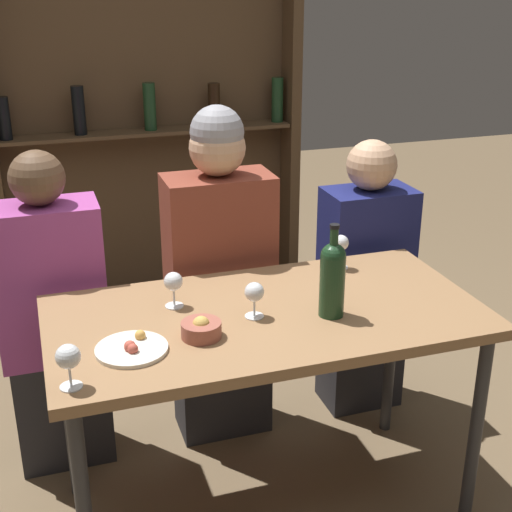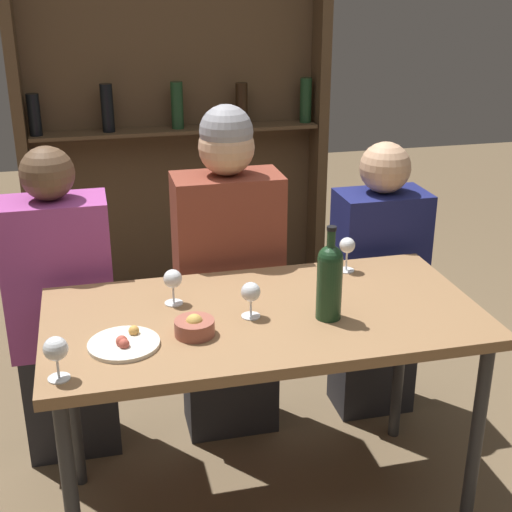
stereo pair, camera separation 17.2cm
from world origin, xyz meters
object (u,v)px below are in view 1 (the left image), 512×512
at_px(wine_glass_1, 341,245).
at_px(wine_glass_2, 254,293).
at_px(seated_person_left, 54,324).
at_px(seated_person_right, 364,285).
at_px(seated_person_center, 220,283).
at_px(wine_bottle, 332,276).
at_px(wine_glass_3, 68,358).
at_px(snack_bowl, 201,329).
at_px(food_plate_0, 132,348).
at_px(wine_glass_0, 173,283).

relative_size(wine_glass_1, wine_glass_2, 1.09).
xyz_separation_m(seated_person_left, seated_person_right, (1.26, 0.00, -0.02)).
xyz_separation_m(seated_person_left, seated_person_center, (0.63, 0.00, 0.08)).
bearing_deg(wine_bottle, seated_person_center, 107.61).
xyz_separation_m(wine_glass_3, snack_bowl, (0.39, 0.16, -0.06)).
bearing_deg(seated_person_left, wine_glass_3, -88.77).
height_order(food_plate_0, snack_bowl, snack_bowl).
bearing_deg(wine_bottle, wine_glass_3, -167.83).
height_order(snack_bowl, seated_person_left, seated_person_left).
distance_m(wine_glass_0, seated_person_left, 0.61).
bearing_deg(wine_glass_0, food_plate_0, -125.42).
relative_size(wine_glass_0, seated_person_left, 0.10).
relative_size(wine_glass_1, snack_bowl, 1.06).
xyz_separation_m(wine_glass_2, food_plate_0, (-0.40, -0.10, -0.07)).
xyz_separation_m(wine_glass_3, seated_person_left, (-0.02, 0.79, -0.29)).
height_order(wine_glass_0, seated_person_right, seated_person_right).
bearing_deg(seated_person_center, food_plate_0, -124.03).
bearing_deg(wine_glass_0, wine_bottle, -25.03).
height_order(wine_glass_2, snack_bowl, wine_glass_2).
distance_m(wine_bottle, seated_person_left, 1.08).
bearing_deg(wine_glass_1, wine_glass_2, -146.53).
height_order(wine_glass_3, food_plate_0, wine_glass_3).
bearing_deg(seated_person_right, wine_glass_0, -155.75).
relative_size(seated_person_center, seated_person_right, 1.14).
height_order(food_plate_0, seated_person_left, seated_person_left).
distance_m(wine_glass_0, snack_bowl, 0.24).
xyz_separation_m(wine_glass_0, food_plate_0, (-0.18, -0.25, -0.07)).
xyz_separation_m(wine_glass_2, seated_person_center, (0.04, 0.55, -0.20)).
bearing_deg(wine_glass_0, snack_bowl, -81.82).
relative_size(wine_glass_0, seated_person_center, 0.09).
xyz_separation_m(wine_glass_1, seated_person_right, (0.25, 0.27, -0.31)).
relative_size(wine_glass_1, seated_person_left, 0.10).
relative_size(wine_glass_2, seated_person_right, 0.10).
relative_size(wine_glass_0, wine_glass_2, 1.02).
bearing_deg(wine_glass_2, seated_person_center, 85.96).
height_order(wine_glass_1, snack_bowl, wine_glass_1).
bearing_deg(wine_bottle, food_plate_0, -176.90).
xyz_separation_m(wine_bottle, wine_glass_0, (-0.45, 0.21, -0.05)).
relative_size(seated_person_left, seated_person_right, 1.04).
xyz_separation_m(food_plate_0, seated_person_right, (1.06, 0.65, -0.23)).
distance_m(wine_bottle, wine_glass_0, 0.50).
xyz_separation_m(wine_glass_0, wine_glass_3, (-0.36, -0.39, 0.00)).
xyz_separation_m(wine_bottle, seated_person_right, (0.43, 0.61, -0.35)).
bearing_deg(seated_person_right, snack_bowl, -143.73).
distance_m(wine_glass_0, wine_glass_2, 0.27).
relative_size(wine_glass_0, snack_bowl, 0.99).
xyz_separation_m(wine_bottle, seated_person_center, (-0.19, 0.61, -0.25)).
bearing_deg(wine_glass_1, snack_bowl, -149.83).
height_order(wine_glass_0, wine_glass_2, wine_glass_0).
distance_m(wine_glass_1, seated_person_center, 0.51).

